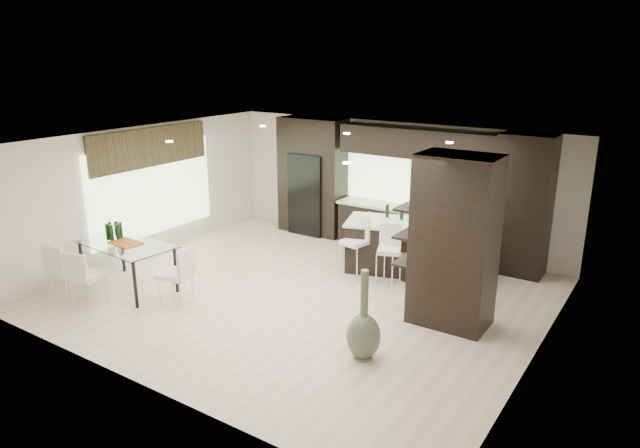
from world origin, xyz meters
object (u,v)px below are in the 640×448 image
Objects in this scene: floor_vase at (364,315)px; kitchen_island at (408,247)px; chair_end at (176,278)px; dining_table at (128,266)px; stool_mid at (389,261)px; chair_near at (88,279)px; stool_right at (426,271)px; stool_left at (354,253)px; bench at (410,263)px; chair_far at (67,272)px.

kitchen_island is at bearing 105.12° from floor_vase.
dining_table is at bearing 74.32° from chair_end.
stool_mid is 0.51× the size of dining_table.
stool_mid is 3.80m from chair_end.
chair_near is (0.00, -0.83, 0.03)m from dining_table.
chair_near is (-4.58, -3.60, 0.03)m from stool_right.
kitchen_island reaches higher than stool_left.
kitchen_island is 5.25m from dining_table.
stool_mid is 1.00× the size of chair_near.
bench is 5.21m from dining_table.
kitchen_island is at bearing 41.08° from chair_far.
floor_vase is (0.91, -2.57, 0.20)m from stool_mid.
chair_end is (-2.62, -2.75, 0.01)m from stool_mid.
stool_left reaches higher than bench.
stool_left is 0.72× the size of floor_vase.
bench is at bearing 44.70° from stool_left.
stool_right is at bearing -22.50° from bench.
stool_right is at bearing 12.44° from stool_left.
dining_table is at bearing -128.57° from stool_right.
chair_far is (-4.40, -3.59, 0.01)m from stool_mid.
chair_near is at bearing 108.37° from chair_end.
dining_table is 1.91× the size of chair_end.
stool_right is 5.35m from dining_table.
chair_end reaches higher than bench.
floor_vase reaches higher than stool_left.
stool_left is at bearing 122.73° from floor_vase.
stool_mid is (0.00, -0.81, -0.04)m from kitchen_island.
kitchen_island is 3.51m from floor_vase.
floor_vase is 1.45× the size of chair_near.
dining_table is at bearing -155.30° from kitchen_island.
stool_right is (1.47, 0.02, -0.05)m from stool_left.
chair_end is (-2.78, -3.33, 0.20)m from bench.
floor_vase is at bearing 6.58° from dining_table.
kitchen_island is 2.56× the size of chair_end.
chair_near is (-4.01, -4.16, 0.18)m from bench.
bench is (0.16, -0.24, -0.23)m from kitchen_island.
stool_right is 0.47× the size of dining_table.
stool_left is 3.33m from chair_end.
dining_table is 1.23m from chair_end.
bench is at bearing 38.46° from chair_far.
kitchen_island is at bearing -51.97° from chair_end.
stool_right is at bearing -66.13° from chair_end.
dining_table is (-4.76, -0.18, -0.23)m from floor_vase.
stool_left is at bearing -149.86° from kitchen_island.
stool_right is 2.60m from floor_vase.
chair_far is (-0.56, -0.84, 0.04)m from dining_table.
floor_vase is (1.65, -2.56, 0.19)m from stool_left.
chair_far is (-0.56, -0.01, 0.01)m from chair_near.
bench is (0.16, 0.58, -0.19)m from stool_mid.
stool_right is at bearing 31.13° from chair_far.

